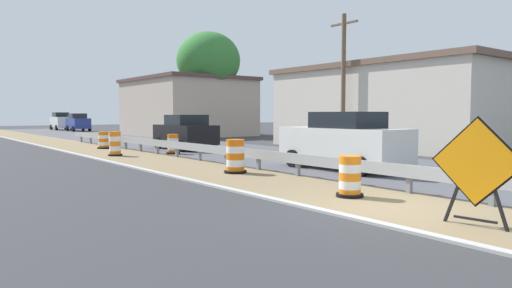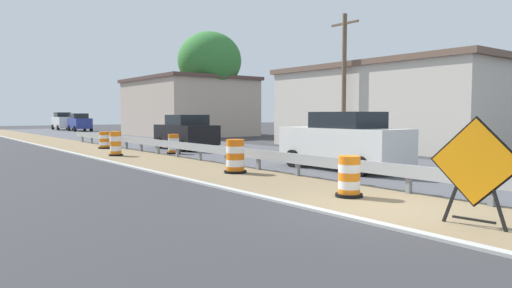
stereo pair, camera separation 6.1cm
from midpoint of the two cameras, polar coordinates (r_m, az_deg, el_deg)
The scene contains 18 objects.
ground_plane at distance 9.84m, azimuth 16.27°, elevation -7.79°, with size 160.00×160.00×0.00m, color #333335.
median_dirt_strip at distance 10.21m, azimuth 17.81°, elevation -7.39°, with size 3.32×120.00×0.01m, color #7F6B4C.
curb_near_edge at distance 8.84m, azimuth 11.24°, elevation -8.99°, with size 0.20×120.00×0.11m, color #ADADA8.
guardrail_median at distance 11.26m, azimuth 22.44°, elevation -3.81°, with size 0.18×56.11×0.71m.
warning_sign_diamond at distance 8.72m, azimuth 25.53°, elevation -2.54°, with size 0.23×1.56×1.92m.
traffic_barrel_nearest at distance 10.99m, azimuth 11.44°, elevation -4.23°, with size 0.64×0.64×0.97m.
traffic_barrel_close at distance 15.14m, azimuth -2.69°, elevation -1.72°, with size 0.75×0.75×1.11m.
traffic_barrel_mid at distance 22.81m, azimuth -10.35°, elevation -0.13°, with size 0.67×0.67×0.96m.
traffic_barrel_far at distance 27.23m, azimuth -18.49°, elevation 0.35°, with size 0.69×0.69×0.96m.
traffic_barrel_farther at distance 22.35m, azimuth -17.19°, elevation -0.09°, with size 0.64×0.64×1.14m.
car_lead_near_lane at distance 16.33m, azimuth 10.72°, elevation 0.41°, with size 2.10×4.78×2.02m.
car_trailing_near_lane at distance 56.37m, azimuth -21.26°, elevation 2.53°, with size 2.12×4.13×2.03m.
car_lead_far_lane at distance 25.61m, azimuth -8.86°, elevation 1.48°, with size 2.24×4.28×1.91m.
car_mid_far_lane at distance 61.87m, azimuth -23.10°, elevation 2.63°, with size 2.06×4.39×2.17m.
roadside_shop_near at distance 28.14m, azimuth 16.97°, elevation 4.50°, with size 8.23×13.49×4.78m.
roadside_shop_far at distance 43.03m, azimuth -8.64°, elevation 4.59°, with size 8.91×11.55×5.22m.
utility_pole_near at distance 24.93m, azimuth 10.73°, elevation 7.83°, with size 0.24×1.80×7.20m.
tree_roadside at distance 40.22m, azimuth -5.97°, elevation 10.25°, with size 5.46×5.46×9.00m.
Camera 1 is at (-7.83, -5.64, 1.94)m, focal length 32.19 mm.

